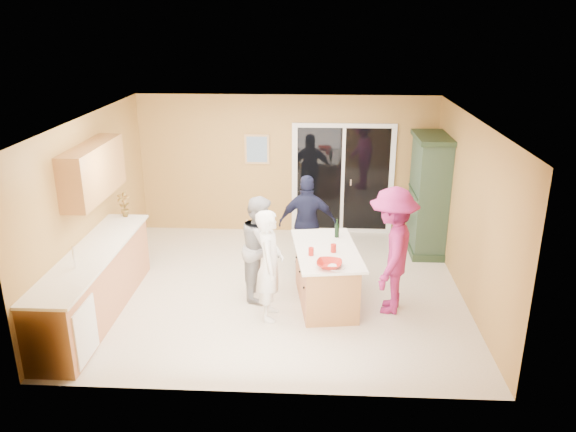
{
  "coord_description": "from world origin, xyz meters",
  "views": [
    {
      "loc": [
        0.56,
        -7.66,
        3.93
      ],
      "look_at": [
        0.15,
        0.1,
        1.15
      ],
      "focal_mm": 35.0,
      "sensor_mm": 36.0,
      "label": 1
    }
  ],
  "objects_px": {
    "woman_grey": "(261,247)",
    "kitchen_island": "(326,277)",
    "woman_magenta": "(392,251)",
    "woman_navy": "(308,223)",
    "green_hutch": "(428,196)",
    "woman_white": "(270,265)"
  },
  "relations": [
    {
      "from": "green_hutch",
      "to": "woman_magenta",
      "type": "height_order",
      "value": "green_hutch"
    },
    {
      "from": "green_hutch",
      "to": "woman_magenta",
      "type": "distance_m",
      "value": 2.35
    },
    {
      "from": "kitchen_island",
      "to": "woman_navy",
      "type": "distance_m",
      "value": 1.26
    },
    {
      "from": "woman_white",
      "to": "woman_navy",
      "type": "distance_m",
      "value": 1.68
    },
    {
      "from": "woman_magenta",
      "to": "kitchen_island",
      "type": "bearing_deg",
      "value": -85.92
    },
    {
      "from": "green_hutch",
      "to": "woman_white",
      "type": "relative_size",
      "value": 1.33
    },
    {
      "from": "woman_grey",
      "to": "woman_magenta",
      "type": "bearing_deg",
      "value": -98.77
    },
    {
      "from": "kitchen_island",
      "to": "woman_grey",
      "type": "bearing_deg",
      "value": 161.13
    },
    {
      "from": "kitchen_island",
      "to": "green_hutch",
      "type": "bearing_deg",
      "value": 40.8
    },
    {
      "from": "woman_navy",
      "to": "green_hutch",
      "type": "bearing_deg",
      "value": -159.73
    },
    {
      "from": "kitchen_island",
      "to": "woman_navy",
      "type": "relative_size",
      "value": 1.07
    },
    {
      "from": "kitchen_island",
      "to": "green_hutch",
      "type": "relative_size",
      "value": 0.82
    },
    {
      "from": "woman_white",
      "to": "woman_magenta",
      "type": "xyz_separation_m",
      "value": [
        1.66,
        0.3,
        0.12
      ]
    },
    {
      "from": "kitchen_island",
      "to": "woman_grey",
      "type": "distance_m",
      "value": 1.03
    },
    {
      "from": "woman_navy",
      "to": "woman_magenta",
      "type": "relative_size",
      "value": 0.88
    },
    {
      "from": "woman_navy",
      "to": "woman_magenta",
      "type": "distance_m",
      "value": 1.77
    },
    {
      "from": "woman_grey",
      "to": "kitchen_island",
      "type": "bearing_deg",
      "value": -99.17
    },
    {
      "from": "woman_white",
      "to": "woman_magenta",
      "type": "relative_size",
      "value": 0.87
    },
    {
      "from": "woman_white",
      "to": "woman_magenta",
      "type": "height_order",
      "value": "woman_magenta"
    },
    {
      "from": "woman_grey",
      "to": "green_hutch",
      "type": "bearing_deg",
      "value": -54.16
    },
    {
      "from": "woman_grey",
      "to": "woman_magenta",
      "type": "distance_m",
      "value": 1.87
    },
    {
      "from": "green_hutch",
      "to": "woman_navy",
      "type": "height_order",
      "value": "green_hutch"
    }
  ]
}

